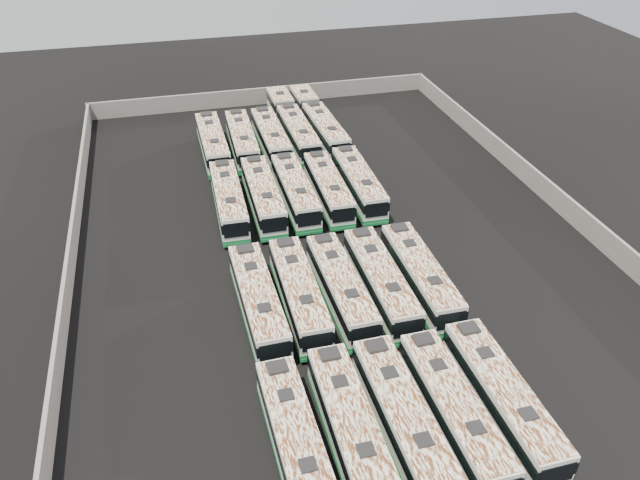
% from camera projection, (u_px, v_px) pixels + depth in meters
% --- Properties ---
extents(ground, '(140.00, 140.00, 0.00)m').
position_uv_depth(ground, '(339.00, 251.00, 54.47)').
color(ground, black).
rests_on(ground, ground).
extents(perimeter_wall, '(45.20, 73.20, 2.20)m').
position_uv_depth(perimeter_wall, '(339.00, 241.00, 53.86)').
color(perimeter_wall, '#65625E').
rests_on(perimeter_wall, ground).
extents(bus_front_far_left, '(2.71, 11.57, 3.24)m').
position_uv_depth(bus_front_far_left, '(297.00, 444.00, 35.32)').
color(bus_front_far_left, silver).
rests_on(bus_front_far_left, ground).
extents(bus_front_left, '(2.54, 11.75, 3.31)m').
position_uv_depth(bus_front_left, '(351.00, 430.00, 36.11)').
color(bus_front_left, silver).
rests_on(bus_front_left, ground).
extents(bus_front_center, '(2.68, 11.97, 3.36)m').
position_uv_depth(bus_front_center, '(404.00, 421.00, 36.63)').
color(bus_front_center, silver).
rests_on(bus_front_center, ground).
extents(bus_front_right, '(2.59, 11.65, 3.27)m').
position_uv_depth(bus_front_right, '(453.00, 411.00, 37.34)').
color(bus_front_right, silver).
rests_on(bus_front_right, ground).
extents(bus_front_far_right, '(2.59, 11.77, 3.31)m').
position_uv_depth(bus_front_far_right, '(502.00, 398.00, 38.15)').
color(bus_front_far_right, silver).
rests_on(bus_front_far_right, ground).
extents(bus_midfront_far_left, '(2.74, 11.79, 3.31)m').
position_uv_depth(bus_midfront_far_left, '(258.00, 301.00, 45.98)').
color(bus_midfront_far_left, silver).
rests_on(bus_midfront_far_left, ground).
extents(bus_midfront_left, '(2.58, 11.68, 3.28)m').
position_uv_depth(bus_midfront_left, '(299.00, 294.00, 46.78)').
color(bus_midfront_left, silver).
rests_on(bus_midfront_left, ground).
extents(bus_midfront_center, '(2.63, 11.61, 3.26)m').
position_uv_depth(bus_midfront_center, '(341.00, 288.00, 47.35)').
color(bus_midfront_center, silver).
rests_on(bus_midfront_center, ground).
extents(bus_midfront_right, '(2.53, 11.79, 3.32)m').
position_uv_depth(bus_midfront_right, '(381.00, 282.00, 47.93)').
color(bus_midfront_right, silver).
rests_on(bus_midfront_right, ground).
extents(bus_midfront_far_right, '(2.56, 11.72, 3.30)m').
position_uv_depth(bus_midfront_far_right, '(420.00, 276.00, 48.62)').
color(bus_midfront_far_right, silver).
rests_on(bus_midfront_far_right, ground).
extents(bus_midback_far_left, '(2.77, 11.82, 3.31)m').
position_uv_depth(bus_midback_far_left, '(229.00, 200.00, 58.52)').
color(bus_midback_far_left, silver).
rests_on(bus_midback_far_left, ground).
extents(bus_midback_left, '(2.64, 11.89, 3.34)m').
position_uv_depth(bus_midback_left, '(263.00, 196.00, 59.21)').
color(bus_midback_left, silver).
rests_on(bus_midback_left, ground).
extents(bus_midback_center, '(2.49, 11.67, 3.29)m').
position_uv_depth(bus_midback_center, '(295.00, 191.00, 59.99)').
color(bus_midback_center, silver).
rests_on(bus_midback_center, ground).
extents(bus_midback_right, '(2.65, 11.47, 3.22)m').
position_uv_depth(bus_midback_right, '(328.00, 188.00, 60.55)').
color(bus_midback_right, silver).
rests_on(bus_midback_right, ground).
extents(bus_midback_far_right, '(2.73, 11.76, 3.30)m').
position_uv_depth(bus_midback_far_right, '(359.00, 183.00, 61.35)').
color(bus_midback_far_right, silver).
rests_on(bus_midback_far_right, ground).
extents(bus_back_far_left, '(2.61, 11.96, 3.37)m').
position_uv_depth(bus_back_far_left, '(213.00, 144.00, 69.02)').
color(bus_back_far_left, silver).
rests_on(bus_back_far_left, ground).
extents(bus_back_left, '(2.78, 11.82, 3.31)m').
position_uv_depth(bus_back_left, '(242.00, 140.00, 69.78)').
color(bus_back_left, silver).
rests_on(bus_back_left, ground).
extents(bus_back_center, '(2.54, 11.83, 3.33)m').
position_uv_depth(bus_back_center, '(271.00, 137.00, 70.43)').
color(bus_back_center, silver).
rests_on(bus_back_center, ground).
extents(bus_back_right, '(2.66, 18.48, 3.35)m').
position_uv_depth(bus_back_right, '(292.00, 124.00, 73.71)').
color(bus_back_right, silver).
rests_on(bus_back_right, ground).
extents(bus_back_far_right, '(2.89, 18.31, 3.31)m').
position_uv_depth(bus_back_far_right, '(318.00, 121.00, 74.43)').
color(bus_back_far_right, silver).
rests_on(bus_back_far_right, ground).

